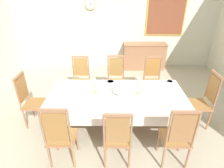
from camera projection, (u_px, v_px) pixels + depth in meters
name	position (u px, v px, depth m)	size (l,w,h in m)	color
ground	(116.00, 123.00, 3.99)	(6.76, 6.52, 0.04)	#BAB299
back_wall	(116.00, 15.00, 6.05)	(6.76, 0.08, 3.56)	silver
dining_table	(117.00, 97.00, 3.67)	(2.67, 1.19, 0.73)	#A06949
tablecloth	(117.00, 97.00, 3.67)	(2.69, 1.21, 0.31)	white
chair_south_a	(60.00, 135.00, 2.83)	(0.44, 0.42, 1.17)	#9A6947
chair_north_a	(81.00, 78.00, 4.60)	(0.44, 0.42, 1.12)	#9D7452
chair_south_b	(117.00, 137.00, 2.84)	(0.44, 0.42, 1.09)	#A87248
chair_north_b	(116.00, 78.00, 4.59)	(0.44, 0.42, 1.14)	#A17851
chair_south_c	(177.00, 136.00, 2.82)	(0.44, 0.42, 1.15)	#A07A58
chair_north_c	(153.00, 79.00, 4.59)	(0.44, 0.42, 1.12)	#9C7A4B
chair_head_west	(31.00, 100.00, 3.72)	(0.42, 0.44, 1.14)	#AD6C46
chair_head_east	(203.00, 100.00, 3.69)	(0.42, 0.44, 1.19)	#9D7258
soup_tureen	(120.00, 89.00, 3.58)	(0.30, 0.30, 0.24)	white
candlestick_west	(95.00, 87.00, 3.57)	(0.07, 0.07, 0.35)	gold
candlestick_east	(138.00, 87.00, 3.56)	(0.07, 0.07, 0.37)	gold
bowl_near_left	(110.00, 82.00, 4.03)	(0.17, 0.17, 0.04)	white
bowl_near_right	(158.00, 107.00, 3.20)	(0.15, 0.15, 0.04)	white
bowl_far_left	(170.00, 82.00, 4.04)	(0.15, 0.15, 0.04)	white
bowl_far_right	(82.00, 82.00, 4.02)	(0.19, 0.19, 0.04)	white
spoon_primary	(105.00, 82.00, 4.06)	(0.04, 0.18, 0.01)	gold
spoon_secondary	(164.00, 107.00, 3.23)	(0.07, 0.17, 0.01)	gold
sideboard	(144.00, 56.00, 6.39)	(1.44, 0.48, 0.90)	#A37050
mounted_clock	(90.00, 4.00, 5.84)	(0.34, 0.06, 0.34)	#D1B251
framed_painting	(166.00, 17.00, 6.02)	(1.27, 0.05, 1.18)	#D1B251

